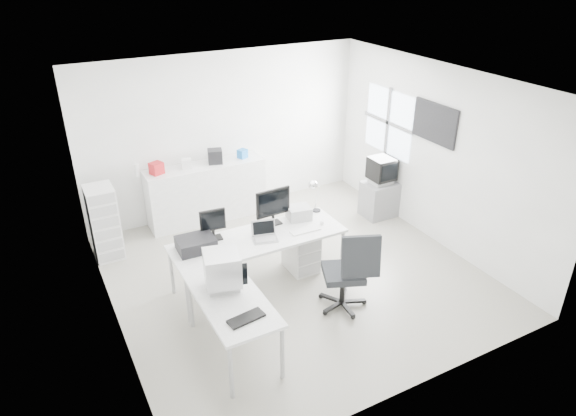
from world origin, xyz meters
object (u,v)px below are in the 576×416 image
inkjet_printer (196,244)px  filing_cabinet (104,223)px  drawer_pedestal (301,251)px  crt_tv (382,171)px  crt_monitor (222,272)px  office_chair (343,269)px  main_desk (259,261)px  side_desk (233,325)px  laser_printer (299,213)px  lcd_monitor_small (213,225)px  tv_cabinet (379,199)px  lcd_monitor_large (273,207)px  laptop (265,233)px  sideboard (207,192)px

inkjet_printer → filing_cabinet: 1.90m
drawer_pedestal → crt_tv: bearing=22.3°
crt_monitor → office_chair: 1.64m
main_desk → side_desk: bearing=-127.7°
office_chair → crt_monitor: bearing=-161.9°
drawer_pedestal → crt_monitor: (-1.55, -0.90, 0.66)m
laser_printer → office_chair: 1.23m
drawer_pedestal → lcd_monitor_small: bearing=170.9°
main_desk → side_desk: 1.39m
tv_cabinet → crt_tv: bearing=0.0°
main_desk → office_chair: size_ratio=2.08×
drawer_pedestal → laser_printer: bearing=73.6°
main_desk → filing_cabinet: size_ratio=2.07×
crt_tv → side_desk: bearing=-151.1°
side_desk → lcd_monitor_large: size_ratio=2.58×
crt_tv → laser_printer: bearing=-161.4°
main_desk → laptop: bearing=-63.4°
laser_printer → sideboard: sideboard is taller
laptop → filing_cabinet: bearing=148.4°
crt_monitor → tv_cabinet: crt_monitor is taller
lcd_monitor_small → tv_cabinet: (3.31, 0.64, -0.66)m
crt_tv → laptop: bearing=-159.8°
inkjet_printer → tv_cabinet: inkjet_printer is taller
laser_printer → tv_cabinet: laser_printer is taller
inkjet_printer → laptop: (0.90, -0.20, 0.01)m
side_desk → lcd_monitor_large: (1.20, 1.35, 0.65)m
main_desk → inkjet_printer: (-0.85, 0.10, 0.46)m
lcd_monitor_large → lcd_monitor_small: bearing=177.1°
inkjet_printer → lcd_monitor_large: 1.22m
side_desk → tv_cabinet: (3.61, 1.99, -0.06)m
lcd_monitor_large → crt_monitor: lcd_monitor_large is taller
side_desk → lcd_monitor_small: 1.51m
drawer_pedestal → crt_tv: (2.06, 0.84, 0.55)m
side_desk → lcd_monitor_large: lcd_monitor_large is taller
lcd_monitor_small → laser_printer: lcd_monitor_small is taller
laser_printer → office_chair: (-0.01, -1.20, -0.27)m
main_desk → lcd_monitor_large: 0.78m
drawer_pedestal → inkjet_printer: (-1.55, 0.05, 0.54)m
crt_monitor → inkjet_printer: bearing=103.6°
side_desk → sideboard: bearing=75.0°
laser_printer → tv_cabinet: bearing=27.9°
laser_printer → side_desk: bearing=-131.2°
office_chair → main_desk: bearing=149.9°
inkjet_printer → sideboard: (0.88, 2.10, -0.33)m
drawer_pedestal → crt_monitor: 1.91m
main_desk → crt_monitor: crt_monitor is taller
laptop → laser_printer: 0.77m
tv_cabinet → laser_printer: bearing=-161.4°
side_desk → office_chair: size_ratio=1.22×
filing_cabinet → laptop: bearing=-46.1°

